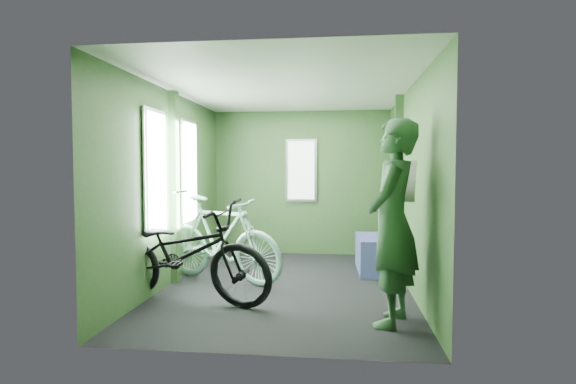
% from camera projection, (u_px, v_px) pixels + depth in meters
% --- Properties ---
extents(room, '(4.00, 4.02, 2.31)m').
position_uv_depth(room, '(284.00, 164.00, 5.27)').
color(room, black).
rests_on(room, ground).
extents(bicycle_black, '(2.15, 1.36, 1.15)m').
position_uv_depth(bicycle_black, '(183.00, 302.00, 4.62)').
color(bicycle_black, black).
rests_on(bicycle_black, ground).
extents(bicycle_mint, '(1.85, 1.26, 1.10)m').
position_uv_depth(bicycle_mint, '(220.00, 282.00, 5.46)').
color(bicycle_mint, '#87C1AB').
rests_on(bicycle_mint, ground).
extents(passenger, '(0.62, 0.77, 1.82)m').
position_uv_depth(passenger, '(393.00, 222.00, 3.94)').
color(passenger, '#2B502F').
rests_on(passenger, ground).
extents(waste_box, '(0.25, 0.35, 0.85)m').
position_uv_depth(waste_box, '(389.00, 241.00, 5.93)').
color(waste_box, slate).
rests_on(waste_box, ground).
extents(bench_seat, '(0.55, 0.96, 0.99)m').
position_uv_depth(bench_seat, '(379.00, 250.00, 6.01)').
color(bench_seat, navy).
rests_on(bench_seat, ground).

